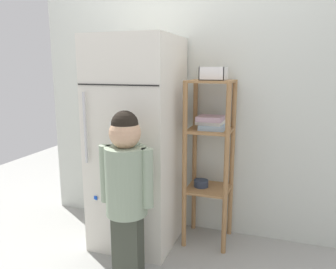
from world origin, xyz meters
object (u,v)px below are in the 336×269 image
Objects in this scene: refrigerator at (138,143)px; child_standing at (126,180)px; pantry_shelf_unit at (209,146)px; fruit_bin at (214,75)px.

child_standing is (0.14, -0.50, -0.12)m from refrigerator.
fruit_bin is (0.02, -0.01, 0.54)m from pantry_shelf_unit.
refrigerator reaches higher than child_standing.
refrigerator is 0.78m from fruit_bin.
refrigerator is at bearing -164.58° from pantry_shelf_unit.
refrigerator is 0.54m from child_standing.
fruit_bin is at bearing 13.58° from refrigerator.
refrigerator reaches higher than fruit_bin.
refrigerator is at bearing -166.42° from fruit_bin.
pantry_shelf_unit is (0.53, 0.15, -0.02)m from refrigerator.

